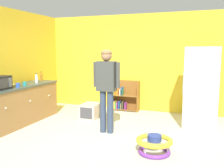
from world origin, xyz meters
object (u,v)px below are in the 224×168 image
at_px(orange_cup, 4,85).
at_px(standing_person, 107,83).
at_px(clear_bottle, 36,79).
at_px(baby_walker, 154,144).
at_px(blue_cup, 18,85).
at_px(pet_carrier, 91,111).
at_px(bookshelf, 123,98).
at_px(refrigerator, 201,88).
at_px(teal_cup, 25,84).
at_px(kitchen_counter, 19,105).
at_px(amber_bottle, 41,77).
at_px(banana_bunch, 13,85).

bearing_deg(orange_cup, standing_person, 9.57).
distance_m(standing_person, clear_bottle, 2.06).
height_order(baby_walker, blue_cup, blue_cup).
relative_size(baby_walker, pet_carrier, 1.09).
distance_m(bookshelf, orange_cup, 3.16).
bearing_deg(refrigerator, teal_cup, -163.08).
relative_size(kitchen_counter, refrigerator, 1.28).
height_order(refrigerator, teal_cup, refrigerator).
bearing_deg(pet_carrier, blue_cup, -132.54).
relative_size(clear_bottle, teal_cup, 2.59).
height_order(bookshelf, teal_cup, teal_cup).
bearing_deg(amber_bottle, orange_cup, -95.29).
xyz_separation_m(bookshelf, pet_carrier, (-0.53, -1.05, -0.18)).
distance_m(banana_bunch, teal_cup, 0.26).
bearing_deg(baby_walker, bookshelf, 117.31).
height_order(refrigerator, pet_carrier, refrigerator).
relative_size(pet_carrier, banana_bunch, 3.49).
distance_m(standing_person, amber_bottle, 2.32).
height_order(standing_person, blue_cup, standing_person).
xyz_separation_m(pet_carrier, amber_bottle, (-1.38, -0.12, 0.82)).
bearing_deg(refrigerator, blue_cup, -159.52).
xyz_separation_m(bookshelf, orange_cup, (-2.02, -2.36, 0.59)).
height_order(kitchen_counter, teal_cup, teal_cup).
height_order(baby_walker, pet_carrier, pet_carrier).
bearing_deg(orange_cup, pet_carrier, 41.34).
relative_size(refrigerator, blue_cup, 18.74).
relative_size(standing_person, teal_cup, 18.13).
bearing_deg(kitchen_counter, banana_bunch, -135.78).
xyz_separation_m(amber_bottle, teal_cup, (0.20, -0.89, -0.05)).
bearing_deg(amber_bottle, kitchen_counter, -87.97).
bearing_deg(bookshelf, refrigerator, -23.53).
relative_size(standing_person, pet_carrier, 3.12).
distance_m(pet_carrier, clear_bottle, 1.56).
xyz_separation_m(bookshelf, banana_bunch, (-1.95, -2.16, 0.57)).
relative_size(bookshelf, orange_cup, 8.95).
height_order(refrigerator, bookshelf, refrigerator).
height_order(banana_bunch, teal_cup, teal_cup).
bearing_deg(standing_person, clear_bottle, 168.59).
relative_size(refrigerator, clear_bottle, 7.24).
bearing_deg(bookshelf, blue_cup, -126.24).
bearing_deg(banana_bunch, amber_bottle, 87.56).
bearing_deg(standing_person, pet_carrier, 130.68).
height_order(banana_bunch, clear_bottle, clear_bottle).
xyz_separation_m(clear_bottle, teal_cup, (0.05, -0.49, -0.05)).
bearing_deg(baby_walker, standing_person, 147.36).
relative_size(refrigerator, banana_bunch, 11.24).
xyz_separation_m(bookshelf, blue_cup, (-1.69, -2.31, 0.59)).
relative_size(standing_person, blue_cup, 18.13).
bearing_deg(kitchen_counter, amber_bottle, 92.03).
bearing_deg(standing_person, refrigerator, 30.48).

